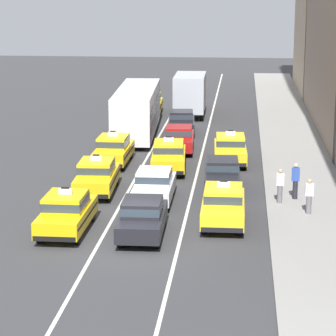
{
  "coord_description": "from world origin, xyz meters",
  "views": [
    {
      "loc": [
        4.0,
        -28.8,
        10.16
      ],
      "look_at": [
        0.42,
        8.13,
        1.3
      ],
      "focal_mm": 83.23,
      "sensor_mm": 36.0,
      "label": 1
    }
  ],
  "objects_px": {
    "taxi_left_second": "(97,175)",
    "pedestrian_mid_block": "(280,186)",
    "pedestrian_by_storefront": "(295,181)",
    "sedan_center_fourth": "(179,138)",
    "bus_left_fourth": "(137,109)",
    "taxi_center_third": "(169,155)",
    "sedan_center_fifth": "(181,121)",
    "pedestrian_near_crosswalk": "(309,196)",
    "sedan_center_nearest": "(142,217)",
    "taxi_right_nearest": "(223,204)",
    "taxi_right_third": "(230,148)",
    "sedan_center_second": "(154,185)",
    "box_truck_center_sixth": "(190,93)",
    "sedan_right_second": "(222,173)",
    "taxi_left_third": "(113,149)",
    "taxi_left_fifth": "(150,103)",
    "taxi_left_nearest": "(66,212)"
  },
  "relations": [
    {
      "from": "taxi_center_third",
      "to": "bus_left_fourth",
      "type": "bearing_deg",
      "value": 107.28
    },
    {
      "from": "taxi_left_fifth",
      "to": "sedan_center_fifth",
      "type": "relative_size",
      "value": 1.05
    },
    {
      "from": "taxi_left_nearest",
      "to": "taxi_center_third",
      "type": "xyz_separation_m",
      "value": [
        3.2,
        11.23,
        0.0
      ]
    },
    {
      "from": "taxi_right_nearest",
      "to": "taxi_right_third",
      "type": "height_order",
      "value": "same"
    },
    {
      "from": "sedan_center_fifth",
      "to": "pedestrian_near_crosswalk",
      "type": "relative_size",
      "value": 2.76
    },
    {
      "from": "taxi_left_second",
      "to": "pedestrian_near_crosswalk",
      "type": "bearing_deg",
      "value": -17.19
    },
    {
      "from": "taxi_center_third",
      "to": "taxi_right_third",
      "type": "relative_size",
      "value": 1.01
    },
    {
      "from": "taxi_left_second",
      "to": "taxi_left_nearest",
      "type": "bearing_deg",
      "value": -90.93
    },
    {
      "from": "sedan_center_fourth",
      "to": "taxi_left_second",
      "type": "bearing_deg",
      "value": -107.87
    },
    {
      "from": "taxi_left_nearest",
      "to": "bus_left_fourth",
      "type": "relative_size",
      "value": 0.4
    },
    {
      "from": "sedan_right_second",
      "to": "sedan_center_second",
      "type": "bearing_deg",
      "value": -140.03
    },
    {
      "from": "taxi_left_third",
      "to": "sedan_right_second",
      "type": "distance_m",
      "value": 8.07
    },
    {
      "from": "pedestrian_mid_block",
      "to": "sedan_center_fifth",
      "type": "bearing_deg",
      "value": 108.98
    },
    {
      "from": "sedan_center_second",
      "to": "taxi_right_nearest",
      "type": "relative_size",
      "value": 0.94
    },
    {
      "from": "taxi_left_second",
      "to": "pedestrian_mid_block",
      "type": "height_order",
      "value": "taxi_left_second"
    },
    {
      "from": "pedestrian_near_crosswalk",
      "to": "sedan_right_second",
      "type": "bearing_deg",
      "value": 132.12
    },
    {
      "from": "taxi_right_nearest",
      "to": "sedan_right_second",
      "type": "bearing_deg",
      "value": 92.1
    },
    {
      "from": "sedan_center_fifth",
      "to": "pedestrian_near_crosswalk",
      "type": "distance_m",
      "value": 20.39
    },
    {
      "from": "pedestrian_near_crosswalk",
      "to": "taxi_center_third",
      "type": "bearing_deg",
      "value": 131.02
    },
    {
      "from": "pedestrian_by_storefront",
      "to": "sedan_center_fourth",
      "type": "bearing_deg",
      "value": 120.89
    },
    {
      "from": "taxi_center_third",
      "to": "box_truck_center_sixth",
      "type": "bearing_deg",
      "value": 90.24
    },
    {
      "from": "taxi_left_third",
      "to": "sedan_center_fifth",
      "type": "height_order",
      "value": "taxi_left_third"
    },
    {
      "from": "sedan_right_second",
      "to": "taxi_right_third",
      "type": "distance_m",
      "value": 5.86
    },
    {
      "from": "sedan_center_nearest",
      "to": "pedestrian_by_storefront",
      "type": "bearing_deg",
      "value": 41.75
    },
    {
      "from": "sedan_center_nearest",
      "to": "pedestrian_by_storefront",
      "type": "relative_size",
      "value": 2.51
    },
    {
      "from": "sedan_center_nearest",
      "to": "taxi_right_nearest",
      "type": "height_order",
      "value": "taxi_right_nearest"
    },
    {
      "from": "bus_left_fourth",
      "to": "taxi_center_third",
      "type": "distance_m",
      "value": 10.58
    },
    {
      "from": "sedan_center_nearest",
      "to": "box_truck_center_sixth",
      "type": "bearing_deg",
      "value": 90.19
    },
    {
      "from": "sedan_center_fourth",
      "to": "taxi_right_nearest",
      "type": "height_order",
      "value": "taxi_right_nearest"
    },
    {
      "from": "sedan_center_fifth",
      "to": "pedestrian_by_storefront",
      "type": "distance_m",
      "value": 17.97
    },
    {
      "from": "bus_left_fourth",
      "to": "pedestrian_mid_block",
      "type": "xyz_separation_m",
      "value": [
        8.95,
        -16.49,
        -0.85
      ]
    },
    {
      "from": "sedan_center_second",
      "to": "pedestrian_near_crosswalk",
      "type": "relative_size",
      "value": 2.7
    },
    {
      "from": "taxi_left_third",
      "to": "bus_left_fourth",
      "type": "bearing_deg",
      "value": 88.91
    },
    {
      "from": "sedan_right_second",
      "to": "pedestrian_by_storefront",
      "type": "bearing_deg",
      "value": -29.23
    },
    {
      "from": "sedan_center_fifth",
      "to": "pedestrian_near_crosswalk",
      "type": "height_order",
      "value": "pedestrian_near_crosswalk"
    },
    {
      "from": "sedan_right_second",
      "to": "pedestrian_mid_block",
      "type": "relative_size",
      "value": 2.69
    },
    {
      "from": "sedan_right_second",
      "to": "sedan_center_fifth",
      "type": "bearing_deg",
      "value": 102.41
    },
    {
      "from": "taxi_right_third",
      "to": "pedestrian_near_crosswalk",
      "type": "relative_size",
      "value": 2.89
    },
    {
      "from": "bus_left_fourth",
      "to": "box_truck_center_sixth",
      "type": "distance_m",
      "value": 9.1
    },
    {
      "from": "pedestrian_near_crosswalk",
      "to": "bus_left_fourth",
      "type": "bearing_deg",
      "value": 119.24
    },
    {
      "from": "sedan_center_fifth",
      "to": "taxi_left_fifth",
      "type": "bearing_deg",
      "value": 111.81
    },
    {
      "from": "sedan_center_nearest",
      "to": "sedan_center_fourth",
      "type": "relative_size",
      "value": 0.99
    },
    {
      "from": "sedan_center_nearest",
      "to": "sedan_right_second",
      "type": "distance_m",
      "value": 8.39
    },
    {
      "from": "sedan_center_fourth",
      "to": "sedan_right_second",
      "type": "distance_m",
      "value": 9.26
    },
    {
      "from": "pedestrian_mid_block",
      "to": "box_truck_center_sixth",
      "type": "bearing_deg",
      "value": 103.24
    },
    {
      "from": "taxi_right_nearest",
      "to": "pedestrian_mid_block",
      "type": "relative_size",
      "value": 2.81
    },
    {
      "from": "sedan_center_nearest",
      "to": "pedestrian_mid_block",
      "type": "height_order",
      "value": "pedestrian_mid_block"
    },
    {
      "from": "taxi_left_nearest",
      "to": "pedestrian_near_crosswalk",
      "type": "relative_size",
      "value": 2.85
    },
    {
      "from": "taxi_center_third",
      "to": "pedestrian_by_storefront",
      "type": "relative_size",
      "value": 2.7
    },
    {
      "from": "sedan_center_nearest",
      "to": "taxi_center_third",
      "type": "height_order",
      "value": "taxi_center_third"
    }
  ]
}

